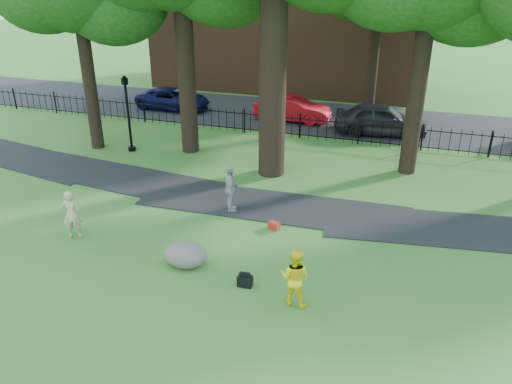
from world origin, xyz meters
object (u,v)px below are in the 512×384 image
(man, at_px, (295,277))
(lamppost, at_px, (128,115))
(boulder, at_px, (185,253))
(woman, at_px, (71,214))
(red_sedan, at_px, (292,109))

(man, xyz_separation_m, lamppost, (-10.36, 9.06, 0.97))
(boulder, bearing_deg, man, -12.76)
(man, height_order, lamppost, lamppost)
(woman, relative_size, boulder, 1.26)
(woman, bearing_deg, red_sedan, -129.83)
(boulder, distance_m, lamppost, 10.80)
(woman, xyz_separation_m, red_sedan, (3.39, 15.18, -0.12))
(lamppost, bearing_deg, woman, -52.55)
(boulder, bearing_deg, lamppost, 129.54)
(woman, distance_m, lamppost, 8.40)
(woman, xyz_separation_m, lamppost, (-2.65, 7.92, 0.94))
(woman, xyz_separation_m, man, (7.71, -1.14, -0.03))
(red_sedan, bearing_deg, boulder, -175.47)
(boulder, height_order, red_sedan, red_sedan)
(lamppost, bearing_deg, red_sedan, 69.22)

